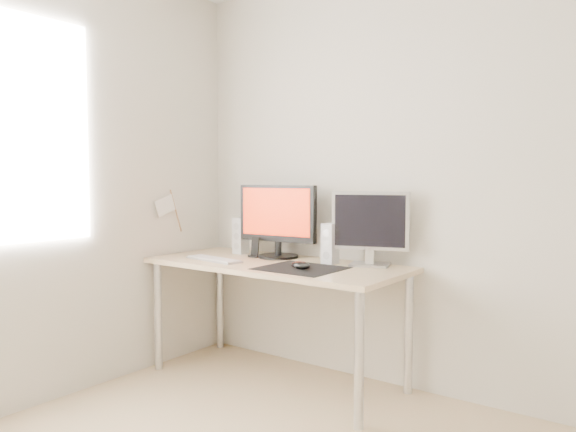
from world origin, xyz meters
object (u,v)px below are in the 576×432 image
Objects in this scene: second_monitor at (370,225)px; speaker_left at (241,236)px; phone_dock at (255,251)px; main_monitor at (277,218)px; mouse at (301,265)px; speaker_right at (330,244)px; desk at (276,275)px; keyboard at (214,259)px.

speaker_left is at bearing -177.23° from second_monitor.
second_monitor reaches higher than phone_dock.
mouse is at bearing -36.97° from main_monitor.
second_monitor is 3.36× the size of phone_dock.
phone_dock is (-0.53, -0.06, -0.08)m from speaker_right.
second_monitor is at bearing 23.10° from desk.
speaker_left reaches higher than desk.
mouse is at bearing -23.30° from phone_dock.
main_monitor is at bearing 124.56° from desk.
phone_dock is (-0.76, -0.13, -0.20)m from second_monitor.
speaker_right is at bearing 86.09° from mouse.
desk is at bearing -21.73° from phone_dock.
mouse is 0.48m from second_monitor.
second_monitor reaches higher than keyboard.
mouse is 0.56m from phone_dock.
desk is 3.70× the size of keyboard.
keyboard is at bearing -156.37° from second_monitor.
mouse is at bearing -23.02° from speaker_left.
mouse is at bearing -125.62° from second_monitor.
second_monitor is 1.82× the size of speaker_right.
keyboard is (-0.36, -0.16, 0.09)m from desk.
mouse is 0.32m from desk.
speaker_right is 1.85× the size of phone_dock.
main_monitor is 2.27× the size of speaker_right.
keyboard is at bearing -114.44° from phone_dock.
desk is 0.29m from phone_dock.
mouse is 0.54m from main_monitor.
main_monitor is 0.35m from speaker_left.
speaker_right is (0.02, 0.28, 0.10)m from mouse.
mouse is 0.22× the size of main_monitor.
keyboard is at bearing -176.51° from mouse.
speaker_left is (-0.32, 0.01, -0.13)m from main_monitor.
second_monitor reaches higher than speaker_left.
main_monitor reaches higher than second_monitor.
phone_dock is (0.12, 0.26, 0.03)m from keyboard.
speaker_right is 0.56× the size of keyboard.
second_monitor is 0.27m from speaker_right.
main_monitor reaches higher than speaker_left.
speaker_left is at bearing 158.02° from desk.
second_monitor is at bearing 16.83° from speaker_right.
desk is 0.38m from speaker_right.
desk is 0.51m from speaker_left.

